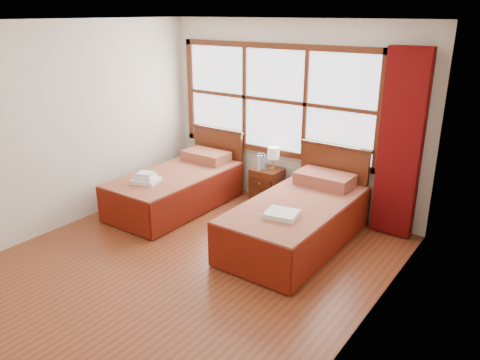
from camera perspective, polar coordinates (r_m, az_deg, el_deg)
The scene contains 15 objects.
floor at distance 5.38m, azimuth -6.52°, elevation -10.17°, with size 4.50×4.50×0.00m, color brown.
ceiling at distance 4.66m, azimuth -7.82°, elevation 18.69°, with size 4.50×4.50×0.00m, color white.
wall_back at distance 6.64m, azimuth 6.16°, elevation 7.77°, with size 4.00×4.00×0.00m, color silver.
wall_left at distance 6.35m, azimuth -20.66°, elevation 6.04°, with size 4.50×4.50×0.00m, color silver.
wall_right at distance 3.87m, azimuth 15.41°, elevation -1.85°, with size 4.50×4.50×0.00m, color silver.
window at distance 6.69m, azimuth 4.18°, elevation 9.67°, with size 3.16×0.06×1.56m.
curtain at distance 5.94m, azimuth 18.98°, elevation 4.04°, with size 0.50×0.16×2.30m, color #63090A.
bed_left at distance 6.79m, azimuth -7.51°, elevation -0.81°, with size 1.01×2.03×0.98m.
bed_right at distance 5.72m, azimuth 7.15°, elevation -4.73°, with size 1.06×2.08×1.03m.
nightstand at distance 6.82m, azimuth 3.28°, elevation -0.82°, with size 0.41×0.41×0.55m.
towels_left at distance 6.36m, azimuth -11.41°, elevation 0.19°, with size 0.40×0.38×0.14m.
towels_right at distance 5.19m, azimuth 5.14°, elevation -4.16°, with size 0.40×0.37×0.05m.
lamp at distance 6.65m, azimuth 4.11°, elevation 3.22°, with size 0.17×0.17×0.33m.
bottle_near at distance 6.65m, azimuth 2.36°, elevation 2.17°, with size 0.06×0.06×0.24m.
bottle_far at distance 6.69m, azimuth 2.83°, elevation 2.21°, with size 0.06×0.06×0.23m.
Camera 1 is at (3.17, -3.41, 2.69)m, focal length 35.00 mm.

